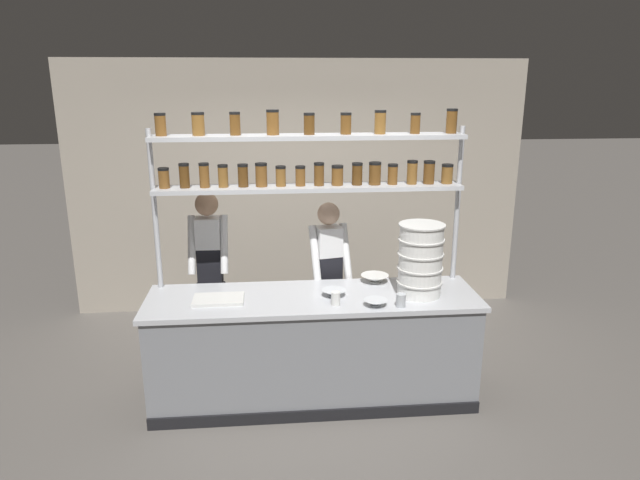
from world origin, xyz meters
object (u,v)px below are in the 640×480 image
at_px(chef_left, 210,268).
at_px(prep_bowl_center_front, 375,279).
at_px(container_stack, 420,260).
at_px(cutting_board, 218,299).
at_px(prep_bowl_center_back, 376,303).
at_px(prep_bowl_near_left, 334,293).
at_px(chef_center, 328,275).
at_px(serving_cup_by_board, 336,298).
at_px(serving_cup_front, 401,300).
at_px(spice_shelf_unit, 310,169).

distance_m(chef_left, prep_bowl_center_front, 1.52).
bearing_deg(prep_bowl_center_front, container_stack, -46.48).
distance_m(container_stack, cutting_board, 1.64).
bearing_deg(prep_bowl_center_front, cutting_board, -166.75).
distance_m(prep_bowl_center_front, prep_bowl_center_back, 0.53).
xyz_separation_m(cutting_board, prep_bowl_center_front, (1.32, 0.31, 0.02)).
xyz_separation_m(chef_left, prep_bowl_near_left, (1.06, -0.75, 0.00)).
height_order(chef_left, prep_bowl_near_left, chef_left).
relative_size(prep_bowl_near_left, prep_bowl_center_front, 0.82).
xyz_separation_m(chef_center, container_stack, (0.68, -0.61, 0.33)).
distance_m(prep_bowl_center_front, serving_cup_by_board, 0.62).
xyz_separation_m(prep_bowl_center_front, serving_cup_by_board, (-0.40, -0.48, 0.02)).
distance_m(chef_center, prep_bowl_near_left, 0.58).
distance_m(container_stack, serving_cup_by_board, 0.76).
xyz_separation_m(chef_left, prep_bowl_center_front, (1.45, -0.46, 0.01)).
bearing_deg(chef_left, cutting_board, -78.85).
xyz_separation_m(chef_left, cutting_board, (0.14, -0.77, -0.01)).
height_order(prep_bowl_near_left, serving_cup_front, serving_cup_front).
xyz_separation_m(prep_bowl_near_left, prep_bowl_center_front, (0.39, 0.29, 0.01)).
distance_m(spice_shelf_unit, serving_cup_by_board, 1.08).
relative_size(chef_center, prep_bowl_center_front, 6.55).
relative_size(spice_shelf_unit, prep_bowl_center_front, 10.78).
xyz_separation_m(container_stack, serving_cup_front, (-0.21, -0.24, -0.25)).
height_order(spice_shelf_unit, chef_left, spice_shelf_unit).
distance_m(cutting_board, serving_cup_by_board, 0.93).
bearing_deg(chef_left, prep_bowl_center_back, -34.79).
relative_size(spice_shelf_unit, serving_cup_front, 24.67).
relative_size(chef_center, cutting_board, 3.92).
xyz_separation_m(prep_bowl_near_left, prep_bowl_center_back, (0.30, -0.23, -0.00)).
height_order(container_stack, prep_bowl_near_left, container_stack).
xyz_separation_m(prep_bowl_center_front, prep_bowl_center_back, (-0.09, -0.53, -0.01)).
xyz_separation_m(cutting_board, prep_bowl_near_left, (0.92, 0.02, 0.01)).
distance_m(prep_bowl_center_back, serving_cup_front, 0.20).
distance_m(cutting_board, prep_bowl_center_front, 1.35).
bearing_deg(serving_cup_by_board, container_stack, 12.44).
bearing_deg(serving_cup_front, prep_bowl_center_front, 100.03).
height_order(container_stack, prep_bowl_center_front, container_stack).
xyz_separation_m(container_stack, cutting_board, (-1.62, 0.01, -0.29)).
height_order(cutting_board, prep_bowl_near_left, prep_bowl_near_left).
xyz_separation_m(spice_shelf_unit, chef_center, (0.18, 0.23, -1.01)).
distance_m(chef_left, serving_cup_front, 1.85).
height_order(cutting_board, serving_cup_by_board, serving_cup_by_board).
relative_size(container_stack, prep_bowl_center_back, 3.21).
relative_size(cutting_board, serving_cup_by_board, 3.77).
height_order(container_stack, prep_bowl_center_back, container_stack).
distance_m(container_stack, prep_bowl_center_back, 0.52).
bearing_deg(prep_bowl_center_back, serving_cup_front, -10.30).
bearing_deg(spice_shelf_unit, container_stack, -23.63).
height_order(prep_bowl_center_front, prep_bowl_center_back, prep_bowl_center_front).
bearing_deg(serving_cup_front, prep_bowl_center_back, 169.70).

